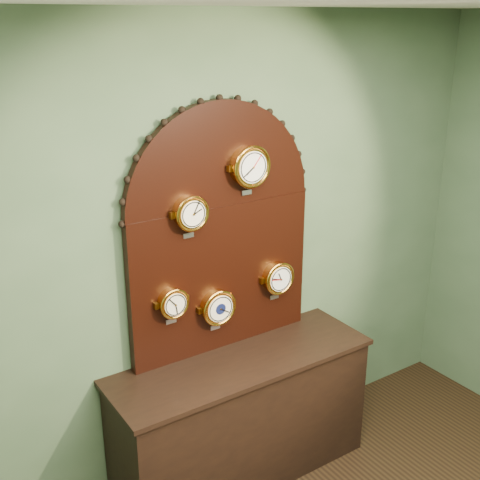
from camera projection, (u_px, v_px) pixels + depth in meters
wall_back at (217, 256)px, 3.65m from camera, size 4.00×0.00×4.00m
shop_counter at (242, 419)px, 3.78m from camera, size 1.60×0.50×0.80m
display_board at (221, 223)px, 3.53m from camera, size 1.26×0.06×1.53m
roman_clock at (191, 213)px, 3.32m from camera, size 0.20×0.08×0.26m
arabic_clock at (250, 166)px, 3.45m from camera, size 0.25×0.08×0.30m
hygrometer at (173, 303)px, 3.43m from camera, size 0.18×0.08×0.23m
barometer at (218, 307)px, 3.62m from camera, size 0.23×0.08×0.28m
tide_clock at (278, 278)px, 3.82m from camera, size 0.22×0.08×0.27m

